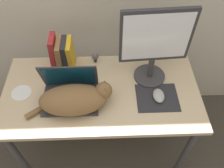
{
  "coord_description": "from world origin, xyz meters",
  "views": [
    {
      "loc": [
        0.04,
        -0.58,
        1.87
      ],
      "look_at": [
        0.07,
        0.27,
        0.83
      ],
      "focal_mm": 38.0,
      "sensor_mm": 36.0,
      "label": 1
    }
  ],
  "objects_px": {
    "laptop": "(70,92)",
    "cat": "(75,99)",
    "computer_mouse": "(159,96)",
    "webcam": "(95,57)",
    "cd_disc": "(21,93)",
    "external_monitor": "(155,44)",
    "book_row": "(62,54)"
  },
  "relations": [
    {
      "from": "book_row",
      "to": "cd_disc",
      "type": "relative_size",
      "value": 2.03
    },
    {
      "from": "cat",
      "to": "webcam",
      "type": "distance_m",
      "value": 0.38
    },
    {
      "from": "cat",
      "to": "external_monitor",
      "type": "xyz_separation_m",
      "value": [
        0.45,
        0.22,
        0.2
      ]
    },
    {
      "from": "webcam",
      "to": "cd_disc",
      "type": "xyz_separation_m",
      "value": [
        -0.44,
        -0.25,
        -0.04
      ]
    },
    {
      "from": "laptop",
      "to": "computer_mouse",
      "type": "distance_m",
      "value": 0.52
    },
    {
      "from": "computer_mouse",
      "to": "book_row",
      "type": "xyz_separation_m",
      "value": [
        -0.58,
        0.27,
        0.09
      ]
    },
    {
      "from": "external_monitor",
      "to": "book_row",
      "type": "xyz_separation_m",
      "value": [
        -0.54,
        0.11,
        -0.16
      ]
    },
    {
      "from": "laptop",
      "to": "webcam",
      "type": "distance_m",
      "value": 0.33
    },
    {
      "from": "cat",
      "to": "webcam",
      "type": "relative_size",
      "value": 7.09
    },
    {
      "from": "laptop",
      "to": "computer_mouse",
      "type": "height_order",
      "value": "laptop"
    },
    {
      "from": "cat",
      "to": "computer_mouse",
      "type": "distance_m",
      "value": 0.49
    },
    {
      "from": "laptop",
      "to": "computer_mouse",
      "type": "xyz_separation_m",
      "value": [
        0.51,
        -0.02,
        -0.03
      ]
    },
    {
      "from": "webcam",
      "to": "cd_disc",
      "type": "height_order",
      "value": "webcam"
    },
    {
      "from": "laptop",
      "to": "external_monitor",
      "type": "xyz_separation_m",
      "value": [
        0.48,
        0.15,
        0.23
      ]
    },
    {
      "from": "laptop",
      "to": "cat",
      "type": "relative_size",
      "value": 0.66
    },
    {
      "from": "laptop",
      "to": "cd_disc",
      "type": "bearing_deg",
      "value": 172.1
    },
    {
      "from": "cat",
      "to": "book_row",
      "type": "distance_m",
      "value": 0.34
    },
    {
      "from": "computer_mouse",
      "to": "external_monitor",
      "type": "bearing_deg",
      "value": 100.8
    },
    {
      "from": "cat",
      "to": "external_monitor",
      "type": "relative_size",
      "value": 1.0
    },
    {
      "from": "cat",
      "to": "external_monitor",
      "type": "distance_m",
      "value": 0.53
    },
    {
      "from": "laptop",
      "to": "external_monitor",
      "type": "height_order",
      "value": "external_monitor"
    },
    {
      "from": "cat",
      "to": "book_row",
      "type": "height_order",
      "value": "book_row"
    },
    {
      "from": "external_monitor",
      "to": "webcam",
      "type": "relative_size",
      "value": 7.09
    },
    {
      "from": "external_monitor",
      "to": "cd_disc",
      "type": "bearing_deg",
      "value": -172.41
    },
    {
      "from": "external_monitor",
      "to": "computer_mouse",
      "type": "bearing_deg",
      "value": -79.2
    },
    {
      "from": "laptop",
      "to": "cat",
      "type": "height_order",
      "value": "laptop"
    },
    {
      "from": "laptop",
      "to": "cd_disc",
      "type": "height_order",
      "value": "laptop"
    },
    {
      "from": "computer_mouse",
      "to": "webcam",
      "type": "bearing_deg",
      "value": 140.13
    },
    {
      "from": "laptop",
      "to": "cat",
      "type": "bearing_deg",
      "value": -62.78
    },
    {
      "from": "computer_mouse",
      "to": "book_row",
      "type": "height_order",
      "value": "book_row"
    },
    {
      "from": "laptop",
      "to": "computer_mouse",
      "type": "relative_size",
      "value": 3.17
    },
    {
      "from": "computer_mouse",
      "to": "cd_disc",
      "type": "distance_m",
      "value": 0.82
    }
  ]
}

